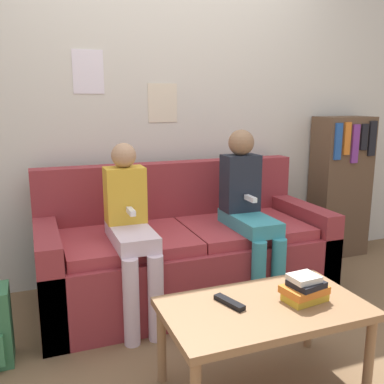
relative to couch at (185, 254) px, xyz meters
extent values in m
plane|color=brown|center=(0.00, -0.52, -0.30)|extent=(10.00, 10.00, 0.00)
cube|color=beige|center=(0.00, 0.50, 1.00)|extent=(8.00, 0.06, 2.60)
cube|color=silver|center=(-0.53, 0.46, 1.22)|extent=(0.21, 0.00, 0.29)
cube|color=beige|center=(0.00, 0.46, 1.01)|extent=(0.22, 0.00, 0.28)
cube|color=maroon|center=(0.00, -0.04, -0.08)|extent=(1.91, 0.81, 0.43)
cube|color=maroon|center=(0.00, 0.30, 0.36)|extent=(1.91, 0.14, 0.46)
cube|color=maroon|center=(-0.89, -0.04, 0.00)|extent=(0.14, 0.81, 0.59)
cube|color=maroon|center=(0.89, -0.04, 0.00)|extent=(0.14, 0.81, 0.59)
cube|color=#A1343A|center=(-0.40, -0.07, 0.17)|extent=(0.80, 0.65, 0.07)
cube|color=#A1343A|center=(0.40, -0.07, 0.17)|extent=(0.80, 0.65, 0.07)
cube|color=#8E6642|center=(0.00, -1.06, 0.11)|extent=(0.92, 0.52, 0.04)
cylinder|color=#8E6642|center=(0.42, -1.28, -0.11)|extent=(0.04, 0.04, 0.39)
cylinder|color=#8E6642|center=(-0.42, -0.83, -0.11)|extent=(0.04, 0.04, 0.39)
cylinder|color=#8E6642|center=(0.42, -0.83, -0.11)|extent=(0.04, 0.04, 0.39)
cylinder|color=silver|center=(-0.48, -0.47, -0.05)|extent=(0.09, 0.09, 0.50)
cylinder|color=silver|center=(-0.34, -0.47, -0.05)|extent=(0.09, 0.09, 0.50)
cube|color=silver|center=(-0.41, -0.21, 0.25)|extent=(0.23, 0.51, 0.09)
cube|color=gold|center=(-0.41, -0.07, 0.46)|extent=(0.24, 0.16, 0.34)
sphere|color=tan|center=(-0.41, -0.07, 0.71)|extent=(0.15, 0.15, 0.15)
cube|color=white|center=(-0.41, -0.22, 0.40)|extent=(0.03, 0.12, 0.03)
cylinder|color=teal|center=(0.31, -0.47, -0.05)|extent=(0.09, 0.09, 0.50)
cylinder|color=teal|center=(0.45, -0.47, -0.05)|extent=(0.09, 0.09, 0.50)
cube|color=teal|center=(0.38, -0.21, 0.25)|extent=(0.23, 0.51, 0.09)
cube|color=#1E232D|center=(0.38, -0.07, 0.48)|extent=(0.24, 0.16, 0.38)
sphere|color=#8C6647|center=(0.38, -0.07, 0.76)|extent=(0.17, 0.17, 0.17)
cube|color=white|center=(0.38, -0.22, 0.41)|extent=(0.03, 0.12, 0.03)
cube|color=black|center=(-0.15, -1.00, 0.14)|extent=(0.09, 0.17, 0.02)
cube|color=gold|center=(0.20, -1.08, 0.14)|extent=(0.21, 0.14, 0.04)
cube|color=orange|center=(0.19, -1.08, 0.18)|extent=(0.22, 0.17, 0.03)
cube|color=black|center=(0.20, -1.09, 0.21)|extent=(0.17, 0.15, 0.03)
cube|color=silver|center=(0.19, -1.08, 0.24)|extent=(0.14, 0.12, 0.03)
cube|color=brown|center=(1.54, 0.31, 0.30)|extent=(0.47, 0.27, 1.20)
cube|color=#23519E|center=(1.37, 0.17, 0.71)|extent=(0.06, 0.02, 0.29)
cube|color=orange|center=(1.45, 0.17, 0.73)|extent=(0.06, 0.02, 0.26)
cube|color=#7A3389|center=(1.54, 0.17, 0.68)|extent=(0.06, 0.02, 0.31)
cube|color=black|center=(1.63, 0.17, 0.74)|extent=(0.06, 0.02, 0.21)
cube|color=black|center=(1.71, 0.17, 0.72)|extent=(0.07, 0.02, 0.29)
camera|label=1|loc=(-0.94, -2.60, 1.03)|focal=40.00mm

